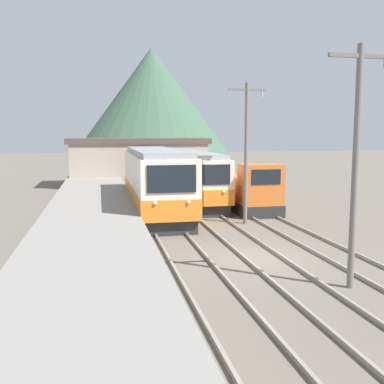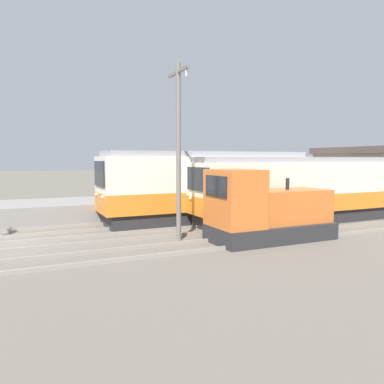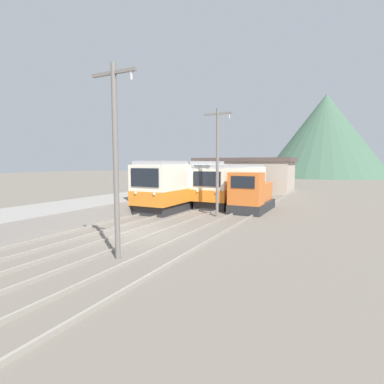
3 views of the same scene
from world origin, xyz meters
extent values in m
plane|color=#665E54|center=(0.00, 0.00, 0.00)|extent=(200.00, 200.00, 0.00)
cube|color=gray|center=(-6.25, 0.00, 0.51)|extent=(4.50, 54.00, 1.01)
cube|color=gray|center=(-3.32, 0.00, 0.07)|extent=(0.10, 60.00, 0.14)
cube|color=gray|center=(-1.88, 0.00, 0.07)|extent=(0.10, 60.00, 0.14)
cube|color=gray|center=(-0.52, 0.00, 0.07)|extent=(0.10, 60.00, 0.14)
cube|color=gray|center=(0.92, 0.00, 0.07)|extent=(0.10, 60.00, 0.14)
cube|color=gray|center=(2.48, 0.00, 0.07)|extent=(0.10, 60.00, 0.14)
cube|color=gray|center=(3.92, 0.00, 0.07)|extent=(0.10, 60.00, 0.14)
cube|color=#28282B|center=(-2.60, 10.17, 0.35)|extent=(2.58, 11.64, 0.70)
cube|color=silver|center=(-2.60, 10.17, 2.12)|extent=(2.80, 12.12, 2.85)
cube|color=orange|center=(-2.60, 10.17, 1.21)|extent=(2.84, 12.16, 1.02)
cube|color=black|center=(-2.60, 4.08, 2.69)|extent=(2.24, 0.06, 1.25)
sphere|color=silver|center=(-3.37, 4.07, 1.61)|extent=(0.18, 0.18, 0.18)
sphere|color=silver|center=(-1.83, 4.07, 1.61)|extent=(0.18, 0.18, 0.18)
cube|color=#939399|center=(-2.60, 10.17, 3.69)|extent=(2.46, 11.64, 0.28)
cube|color=#28282B|center=(0.20, 14.76, 0.35)|extent=(2.58, 12.71, 0.70)
cube|color=silver|center=(0.20, 14.76, 1.97)|extent=(2.80, 13.24, 2.54)
cube|color=orange|center=(0.20, 14.76, 1.16)|extent=(2.84, 13.28, 0.91)
cube|color=black|center=(0.20, 8.10, 2.48)|extent=(2.24, 0.06, 1.12)
sphere|color=silver|center=(-0.57, 8.09, 1.51)|extent=(0.18, 0.18, 0.18)
sphere|color=silver|center=(0.97, 8.09, 1.51)|extent=(0.18, 0.18, 0.18)
cube|color=#939399|center=(0.20, 14.76, 3.38)|extent=(2.46, 12.71, 0.28)
cube|color=#28282B|center=(3.20, 10.10, 0.35)|extent=(2.40, 5.28, 0.70)
cube|color=#D16628|center=(3.20, 8.30, 1.85)|extent=(2.28, 1.69, 2.30)
cube|color=black|center=(3.20, 7.44, 2.36)|extent=(1.68, 0.04, 0.83)
cube|color=#D16628|center=(3.20, 10.95, 1.40)|extent=(1.92, 3.49, 1.40)
cylinder|color=black|center=(3.20, 10.95, 2.35)|extent=(0.16, 0.16, 0.50)
cylinder|color=slate|center=(1.70, 6.50, 3.65)|extent=(0.20, 0.20, 7.30)
cube|color=slate|center=(1.70, 6.50, 6.95)|extent=(2.00, 0.12, 0.12)
cylinder|color=#B2B2B7|center=(2.50, 6.50, 6.75)|extent=(0.10, 0.10, 0.30)
camera|label=1|loc=(-5.76, -15.79, 4.70)|focal=42.00mm
camera|label=2|loc=(15.99, 0.44, 3.42)|focal=35.00mm
camera|label=3|loc=(9.29, -12.47, 3.68)|focal=28.00mm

